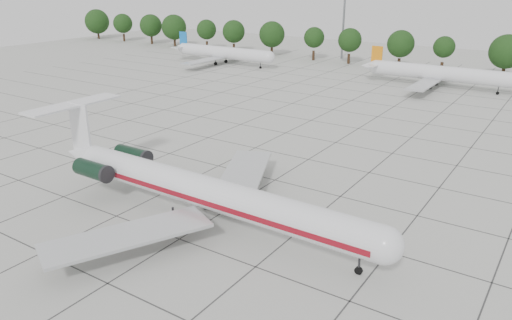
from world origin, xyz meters
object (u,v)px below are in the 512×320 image
Objects in this scene: bg_airliner_b at (223,53)px; floodlight_mast at (345,4)px; bg_airliner_c at (439,73)px; main_airliner at (194,188)px.

bg_airliner_b is 1.11× the size of floodlight_mast.
bg_airliner_b is 1.00× the size of bg_airliner_c.
bg_airliner_c is (3.42, 72.12, -0.26)m from main_airliner.
main_airliner is at bearing -92.71° from bg_airliner_c.
floodlight_mast is at bearing 143.05° from bg_airliner_c.
main_airliner is at bearing -73.42° from floodlight_mast.
main_airliner is 101.04m from floodlight_mast.
floodlight_mast reaches higher than main_airliner.
bg_airliner_b is 53.41m from bg_airliner_c.
bg_airliner_b is at bearing -178.34° from bg_airliner_c.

